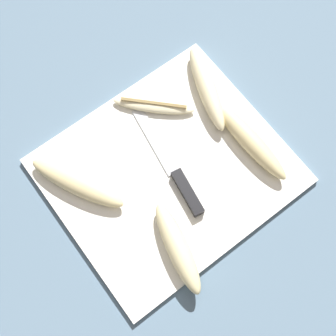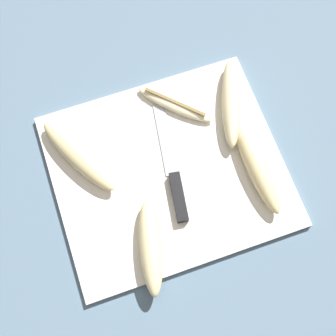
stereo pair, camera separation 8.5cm
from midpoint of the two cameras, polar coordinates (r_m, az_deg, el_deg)
ground_plane at (r=0.87m, az=-2.76°, el=-0.88°), size 4.00×4.00×0.00m
cutting_board at (r=0.87m, az=-2.78°, el=-0.76°), size 0.42×0.36×0.01m
knife at (r=0.84m, az=-1.58°, el=-2.02°), size 0.06×0.24×0.02m
banana_cream_curved at (r=0.90m, az=2.06°, el=9.31°), size 0.10×0.18×0.04m
banana_mellow_near at (r=0.87m, az=7.28°, el=2.91°), size 0.04×0.19×0.04m
banana_soft_right at (r=0.81m, az=-1.83°, el=-10.19°), size 0.08×0.17×0.04m
banana_ripe_center at (r=0.86m, az=-13.76°, el=-2.19°), size 0.12×0.19×0.03m
banana_bright_far at (r=0.90m, az=-4.43°, el=7.28°), size 0.13×0.13×0.02m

